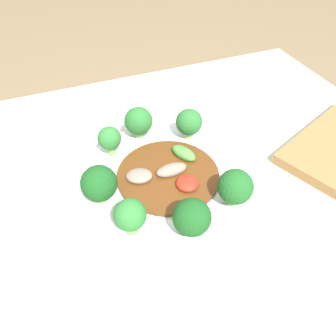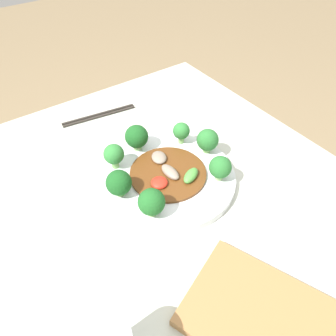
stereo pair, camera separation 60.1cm
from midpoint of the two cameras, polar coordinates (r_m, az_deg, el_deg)
name	(u,v)px [view 1 (the left image)]	position (r m, az deg, el deg)	size (l,w,h in m)	color
table	(185,292)	(0.93, -15.62, -29.61)	(0.97, 0.87, 0.75)	#B7BCAD
plate	(168,180)	(0.61, -26.33, -15.70)	(0.31, 0.31, 0.02)	silver
broccoli_north	(192,218)	(0.51, -28.76, -24.45)	(0.06, 0.06, 0.06)	#7AAD5B
broccoli_northwest	(235,187)	(0.51, -19.12, -19.89)	(0.06, 0.06, 0.06)	#7AAD5B
broccoli_southwest	(189,122)	(0.61, -20.99, -5.22)	(0.05, 0.05, 0.06)	#89B76B
broccoli_northeast	(130,215)	(0.55, -37.47, -22.18)	(0.05, 0.05, 0.06)	#70A356
broccoli_east	(99,184)	(0.61, -38.93, -16.03)	(0.06, 0.06, 0.07)	#89B76B
broccoli_south	(139,121)	(0.66, -28.85, -4.69)	(0.05, 0.05, 0.06)	#7AAD5B
broccoli_southeast	(110,139)	(0.65, -34.24, -7.95)	(0.04, 0.04, 0.06)	#7AAD5B
stirfry_center	(169,173)	(0.59, -26.66, -14.78)	(0.18, 0.18, 0.02)	#5B3314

